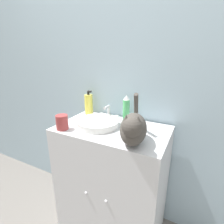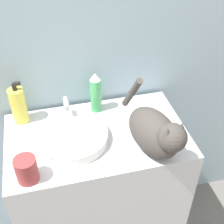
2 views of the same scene
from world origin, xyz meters
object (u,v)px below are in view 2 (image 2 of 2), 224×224
(cat, at_px, (156,132))
(spray_bottle, at_px, (96,93))
(soap_bottle, at_px, (19,105))
(cup, at_px, (26,170))

(cat, height_order, spray_bottle, cat)
(soap_bottle, distance_m, spray_bottle, 0.35)
(cat, xyz_separation_m, soap_bottle, (-0.52, 0.33, -0.01))
(cat, distance_m, spray_bottle, 0.37)
(cat, bearing_deg, spray_bottle, -166.71)
(cat, bearing_deg, soap_bottle, -137.23)
(cat, distance_m, cup, 0.51)
(soap_bottle, xyz_separation_m, spray_bottle, (0.35, -0.00, 0.01))
(soap_bottle, relative_size, spray_bottle, 1.02)
(cat, xyz_separation_m, spray_bottle, (-0.18, 0.32, 0.00))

